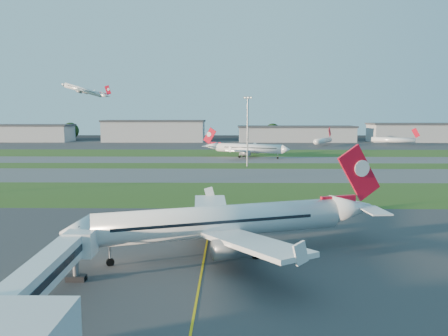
{
  "coord_description": "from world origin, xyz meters",
  "views": [
    {
      "loc": [
        8.47,
        -53.34,
        19.46
      ],
      "look_at": [
        7.12,
        47.12,
        7.0
      ],
      "focal_mm": 35.0,
      "sensor_mm": 36.0,
      "label": 1
    }
  ],
  "objects_px": {
    "airliner_parked": "(224,222)",
    "airliner_taxiing": "(248,148)",
    "mini_jet_far": "(393,140)",
    "jet_bridge": "(30,284)",
    "mini_jet_near": "(323,141)",
    "light_mast_centre": "(248,127)"
  },
  "relations": [
    {
      "from": "airliner_parked",
      "to": "airliner_taxiing",
      "type": "relative_size",
      "value": 1.15
    },
    {
      "from": "mini_jet_far",
      "to": "light_mast_centre",
      "type": "relative_size",
      "value": 0.99
    },
    {
      "from": "airliner_parked",
      "to": "airliner_taxiing",
      "type": "height_order",
      "value": "airliner_parked"
    },
    {
      "from": "mini_jet_near",
      "to": "mini_jet_far",
      "type": "xyz_separation_m",
      "value": [
        45.76,
        7.65,
        0.0
      ]
    },
    {
      "from": "airliner_taxiing",
      "to": "mini_jet_far",
      "type": "relative_size",
      "value": 1.4
    },
    {
      "from": "airliner_parked",
      "to": "mini_jet_near",
      "type": "xyz_separation_m",
      "value": [
        58.04,
        209.44,
        -1.4
      ]
    },
    {
      "from": "mini_jet_far",
      "to": "mini_jet_near",
      "type": "bearing_deg",
      "value": -140.5
    },
    {
      "from": "jet_bridge",
      "to": "airliner_taxiing",
      "type": "distance_m",
      "value": 158.73
    },
    {
      "from": "airliner_parked",
      "to": "mini_jet_near",
      "type": "height_order",
      "value": "airliner_parked"
    },
    {
      "from": "jet_bridge",
      "to": "airliner_taxiing",
      "type": "bearing_deg",
      "value": 80.37
    },
    {
      "from": "airliner_parked",
      "to": "light_mast_centre",
      "type": "relative_size",
      "value": 1.6
    },
    {
      "from": "mini_jet_near",
      "to": "light_mast_centre",
      "type": "height_order",
      "value": "light_mast_centre"
    },
    {
      "from": "jet_bridge",
      "to": "airliner_taxiing",
      "type": "relative_size",
      "value": 0.75
    },
    {
      "from": "mini_jet_near",
      "to": "airliner_taxiing",
      "type": "bearing_deg",
      "value": 176.5
    },
    {
      "from": "airliner_parked",
      "to": "mini_jet_far",
      "type": "relative_size",
      "value": 1.61
    },
    {
      "from": "jet_bridge",
      "to": "mini_jet_far",
      "type": "xyz_separation_m",
      "value": [
        121.25,
        237.71,
        -0.73
      ]
    },
    {
      "from": "mini_jet_far",
      "to": "light_mast_centre",
      "type": "distance_m",
      "value": 150.13
    },
    {
      "from": "mini_jet_near",
      "to": "mini_jet_far",
      "type": "bearing_deg",
      "value": -50.38
    },
    {
      "from": "airliner_taxiing",
      "to": "jet_bridge",
      "type": "bearing_deg",
      "value": 102.89
    },
    {
      "from": "airliner_taxiing",
      "to": "mini_jet_far",
      "type": "xyz_separation_m",
      "value": [
        94.7,
        81.22,
        -0.89
      ]
    },
    {
      "from": "airliner_taxiing",
      "to": "mini_jet_near",
      "type": "xyz_separation_m",
      "value": [
        48.94,
        73.58,
        -0.89
      ]
    },
    {
      "from": "airliner_taxiing",
      "to": "mini_jet_far",
      "type": "distance_m",
      "value": 124.77
    }
  ]
}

